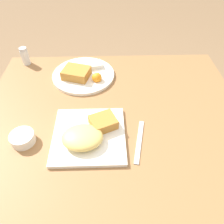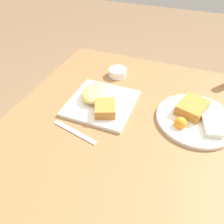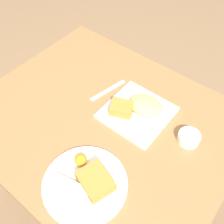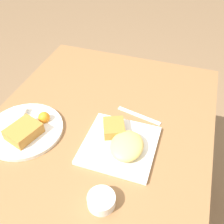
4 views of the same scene
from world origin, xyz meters
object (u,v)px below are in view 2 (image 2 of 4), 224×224
sauce_ramekin (118,72)px  plate_oval_far (195,117)px  plate_square_near (100,100)px  butter_knife (75,132)px

sauce_ramekin → plate_oval_far: bearing=64.0°
plate_square_near → sauce_ramekin: plate_square_near is taller
plate_oval_far → sauce_ramekin: (-0.18, -0.37, 0.00)m
plate_square_near → butter_knife: plate_square_near is taller
plate_square_near → sauce_ramekin: bearing=-178.0°
sauce_ramekin → plate_square_near: bearing=2.0°
plate_square_near → butter_knife: (0.17, -0.02, -0.02)m
sauce_ramekin → butter_knife: sauce_ramekin is taller
plate_square_near → plate_oval_far: (-0.04, 0.36, -0.01)m
plate_oval_far → butter_knife: (0.22, -0.38, -0.01)m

